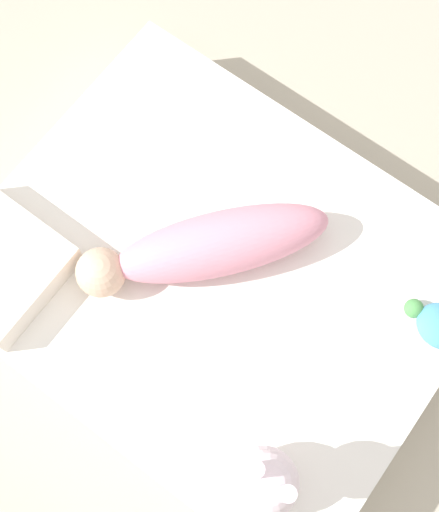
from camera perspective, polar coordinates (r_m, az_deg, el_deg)
The scene contains 5 objects.
ground_plane at distance 1.92m, azimuth -0.20°, elevation -3.19°, with size 12.00×12.00×0.00m, color #B2A893.
bed_mattress at distance 1.81m, azimuth -0.21°, elevation -2.29°, with size 1.14×0.93×0.22m.
swaddled_baby at distance 1.65m, azimuth -0.98°, elevation 0.75°, with size 0.47×0.53×0.15m.
bunny_plush at distance 1.51m, azimuth 3.63°, elevation -17.63°, with size 0.15×0.15×0.34m.
turtle_plush at distance 1.72m, azimuth 17.12°, elevation -5.23°, with size 0.16×0.11×0.06m.
Camera 1 is at (-0.30, 0.39, 1.85)m, focal length 50.00 mm.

